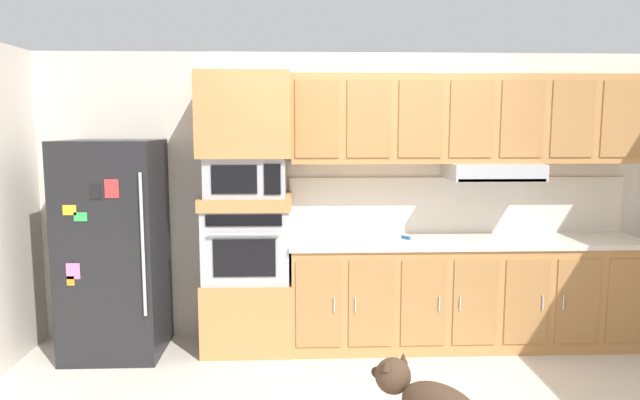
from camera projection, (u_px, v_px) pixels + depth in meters
ground_plane at (367, 383)px, 4.24m from camera, size 9.60×9.60×0.00m
back_kitchen_wall at (354, 196)px, 5.18m from camera, size 6.20×0.12×2.50m
refrigerator at (114, 248)px, 4.72m from camera, size 0.76×0.73×1.76m
oven_base_cabinet at (249, 312)px, 4.91m from camera, size 0.74×0.62×0.60m
built_in_oven at (247, 243)px, 4.83m from camera, size 0.70×0.62×0.60m
appliance_mid_shelf at (247, 202)px, 4.78m from camera, size 0.74×0.62×0.10m
microwave at (246, 176)px, 4.76m from camera, size 0.64×0.54×0.32m
appliance_upper_cabinet at (245, 115)px, 4.69m from camera, size 0.74×0.62×0.68m
lower_cabinet_run at (464, 294)px, 4.96m from camera, size 2.96×0.63×0.88m
countertop_slab at (466, 241)px, 4.90m from camera, size 3.00×0.64×0.04m
backsplash_panel at (458, 205)px, 5.15m from camera, size 3.00×0.02×0.50m
upper_cabinet_with_hood at (467, 122)px, 4.89m from camera, size 2.96×0.48×0.88m
screwdriver at (407, 237)px, 4.91m from camera, size 0.17×0.16×0.03m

